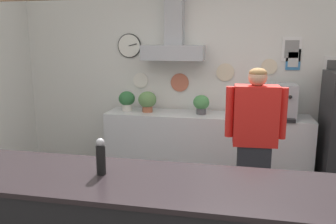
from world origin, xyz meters
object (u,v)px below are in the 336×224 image
Objects in this scene: potted_rosemary at (201,103)px; shop_worker at (254,146)px; potted_thyme at (147,101)px; potted_oregano at (127,100)px; espresso_machine at (275,101)px; pepper_grinder at (101,157)px.

shop_worker is at bearing -61.33° from potted_rosemary.
potted_thyme is 0.74m from potted_rosemary.
shop_worker is 5.70× the size of potted_thyme.
potted_oregano is at bearing -38.40° from shop_worker.
potted_rosemary is (-0.93, 0.02, -0.07)m from espresso_machine.
potted_thyme is 1.22× the size of pepper_grinder.
shop_worker is 1.36m from potted_rosemary.
potted_rosemary is 1.04m from potted_oregano.
espresso_machine reaches higher than potted_thyme.
espresso_machine reaches higher than potted_rosemary.
shop_worker reaches higher than potted_oregano.
shop_worker reaches higher than espresso_machine.
potted_oregano is 1.17× the size of pepper_grinder.
shop_worker is 1.73m from pepper_grinder.
shop_worker is at bearing -35.52° from potted_oregano.
potted_thyme reaches higher than potted_oregano.
pepper_grinder reaches higher than potted_oregano.
pepper_grinder is at bearing -74.96° from potted_oregano.
potted_rosemary is 1.10× the size of pepper_grinder.
pepper_grinder reaches higher than potted_rosemary.
shop_worker reaches higher than potted_rosemary.
espresso_machine reaches higher than potted_oregano.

